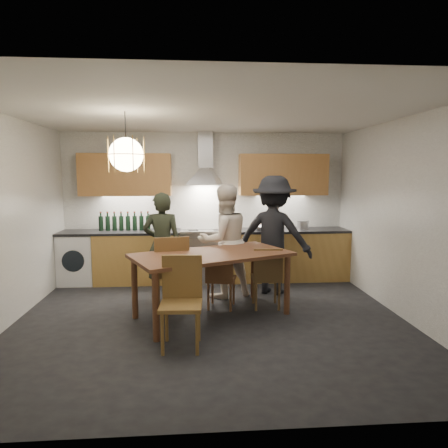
{
  "coord_description": "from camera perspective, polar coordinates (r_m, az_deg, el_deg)",
  "views": [
    {
      "loc": [
        -0.21,
        -4.94,
        1.87
      ],
      "look_at": [
        0.2,
        0.4,
        1.2
      ],
      "focal_mm": 32.0,
      "sensor_mm": 36.0,
      "label": 1
    }
  ],
  "objects": [
    {
      "name": "ground",
      "position": [
        5.29,
        -1.85,
        -13.58
      ],
      "size": [
        5.0,
        5.0,
        0.0
      ],
      "primitive_type": "plane",
      "color": "black",
      "rests_on": "ground"
    },
    {
      "name": "room_shell",
      "position": [
        4.95,
        -1.93,
        5.23
      ],
      "size": [
        5.02,
        4.52,
        2.61
      ],
      "color": "white",
      "rests_on": "ground"
    },
    {
      "name": "counter_run",
      "position": [
        7.04,
        -2.37,
        -4.5
      ],
      "size": [
        5.0,
        0.62,
        0.9
      ],
      "color": "tan",
      "rests_on": "ground"
    },
    {
      "name": "range_stove",
      "position": [
        7.04,
        -2.56,
        -4.58
      ],
      "size": [
        0.9,
        0.6,
        0.92
      ],
      "color": "silver",
      "rests_on": "ground"
    },
    {
      "name": "wall_fixtures",
      "position": [
        7.01,
        -2.66,
        7.15
      ],
      "size": [
        4.3,
        0.54,
        1.1
      ],
      "color": "tan",
      "rests_on": "ground"
    },
    {
      "name": "pendant_lamp",
      "position": [
        4.91,
        -13.8,
        9.6
      ],
      "size": [
        0.43,
        0.43,
        0.7
      ],
      "color": "black",
      "rests_on": "ground"
    },
    {
      "name": "dining_table",
      "position": [
        5.23,
        -1.74,
        -5.24
      ],
      "size": [
        2.25,
        1.75,
        0.85
      ],
      "rotation": [
        0.0,
        0.0,
        0.43
      ],
      "color": "brown",
      "rests_on": "ground"
    },
    {
      "name": "chair_back_left",
      "position": [
        5.56,
        -7.57,
        -6.22
      ],
      "size": [
        0.55,
        0.55,
        1.04
      ],
      "rotation": [
        0.0,
        0.0,
        3.33
      ],
      "color": "brown",
      "rests_on": "ground"
    },
    {
      "name": "chair_back_mid",
      "position": [
        5.55,
        -0.53,
        -7.32
      ],
      "size": [
        0.46,
        0.46,
        0.85
      ],
      "rotation": [
        0.0,
        0.0,
        2.91
      ],
      "color": "brown",
      "rests_on": "ground"
    },
    {
      "name": "chair_back_right",
      "position": [
        5.59,
        6.17,
        -7.11
      ],
      "size": [
        0.41,
        0.41,
        0.87
      ],
      "rotation": [
        0.0,
        0.0,
        3.11
      ],
      "color": "brown",
      "rests_on": "ground"
    },
    {
      "name": "chair_front",
      "position": [
        4.44,
        -6.08,
        -10.04
      ],
      "size": [
        0.47,
        0.47,
        0.98
      ],
      "rotation": [
        0.0,
        0.0,
        -0.05
      ],
      "color": "brown",
      "rests_on": "ground"
    },
    {
      "name": "person_left",
      "position": [
        6.13,
        -8.81,
        -2.99
      ],
      "size": [
        0.61,
        0.42,
        1.6
      ],
      "primitive_type": "imported",
      "rotation": [
        0.0,
        0.0,
        3.08
      ],
      "color": "black",
      "rests_on": "ground"
    },
    {
      "name": "person_mid",
      "position": [
        6.07,
        0.01,
        -2.45
      ],
      "size": [
        1.02,
        0.91,
        1.72
      ],
      "primitive_type": "imported",
      "rotation": [
        0.0,
        0.0,
        3.52
      ],
      "color": "beige",
      "rests_on": "ground"
    },
    {
      "name": "person_right",
      "position": [
        6.29,
        7.1,
        -1.56
      ],
      "size": [
        1.37,
        1.12,
        1.85
      ],
      "primitive_type": "imported",
      "rotation": [
        0.0,
        0.0,
        2.72
      ],
      "color": "black",
      "rests_on": "ground"
    },
    {
      "name": "mixing_bowl",
      "position": [
        6.98,
        5.55,
        -0.57
      ],
      "size": [
        0.42,
        0.42,
        0.08
      ],
      "primitive_type": "imported",
      "rotation": [
        0.0,
        0.0,
        0.43
      ],
      "color": "#BABABE",
      "rests_on": "counter_run"
    },
    {
      "name": "stock_pot",
      "position": [
        7.22,
        11.16,
        -0.14
      ],
      "size": [
        0.24,
        0.24,
        0.14
      ],
      "primitive_type": "cylinder",
      "rotation": [
        0.0,
        0.0,
        0.19
      ],
      "color": "#A9A8AC",
      "rests_on": "counter_run"
    },
    {
      "name": "wine_bottles",
      "position": [
        7.12,
        -14.02,
        0.4
      ],
      "size": [
        0.88,
        0.08,
        0.32
      ],
      "color": "black",
      "rests_on": "counter_run"
    }
  ]
}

